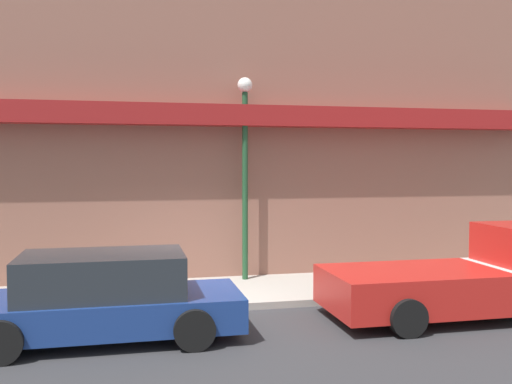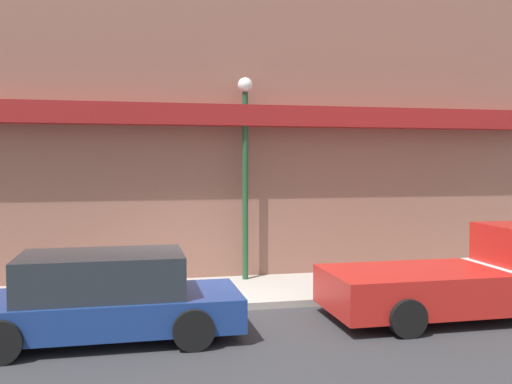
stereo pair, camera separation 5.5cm
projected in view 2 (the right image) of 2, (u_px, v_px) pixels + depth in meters
ground_plane at (204, 313)px, 11.37m from camera, size 80.00×80.00×0.00m
sidewalk at (197, 294)px, 12.72m from camera, size 36.00×2.77×0.15m
building at (183, 90)px, 15.25m from camera, size 19.80×3.80×9.97m
pickup_truck at (481, 277)px, 11.17m from camera, size 5.48×2.23×1.75m
parked_car at (102, 298)px, 9.64m from camera, size 4.66×2.02×1.47m
fire_hydrant at (142, 284)px, 11.65m from camera, size 0.21×0.21×0.77m
street_lamp at (245, 152)px, 13.77m from camera, size 0.36×0.36×4.89m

